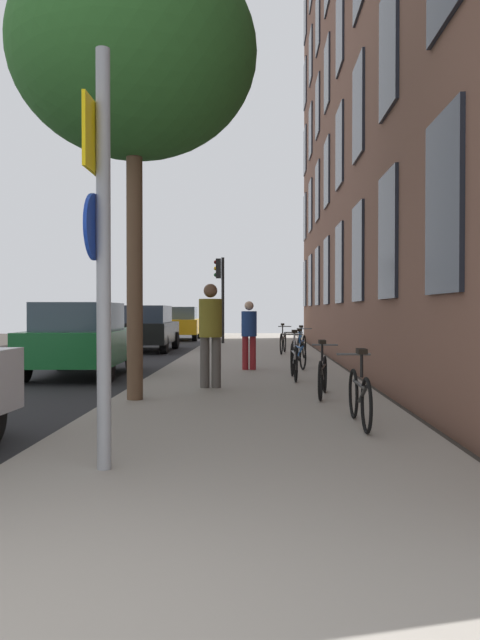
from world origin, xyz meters
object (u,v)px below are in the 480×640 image
(bicycle_4, at_px, (302,346))
(sign_post, at_px, (101,237))
(traffic_light, at_px, (220,284))
(bicycle_3, at_px, (298,353))
(bicycle_5, at_px, (283,342))
(car_1, at_px, (81,338))
(car_2, at_px, (148,328))
(pedestrian_1, at_px, (249,331))
(tree_near, at_px, (134,54))
(bicycle_1, at_px, (323,375))
(pedestrian_0, at_px, (211,328))
(bicycle_2, at_px, (294,360))
(car_3, at_px, (181,323))
(bicycle_0, at_px, (360,395))

(bicycle_4, bearing_deg, sign_post, -102.12)
(traffic_light, relative_size, bicycle_3, 2.16)
(bicycle_5, xyz_separation_m, car_1, (-4.68, -5.71, 0.36))
(car_1, xyz_separation_m, car_2, (-0.02, 8.33, 0.00))
(bicycle_3, xyz_separation_m, pedestrian_1, (-1.14, -0.48, 0.53))
(traffic_light, xyz_separation_m, car_1, (-2.35, -11.62, -1.68))
(tree_near, bearing_deg, bicycle_1, 7.72)
(bicycle_5, bearing_deg, tree_near, -104.70)
(car_2, bearing_deg, tree_near, -80.64)
(sign_post, bearing_deg, bicycle_1, 62.36)
(pedestrian_0, bearing_deg, bicycle_3, 64.82)
(tree_near, height_order, bicycle_2, tree_near)
(tree_near, relative_size, car_1, 1.69)
(bicycle_2, relative_size, bicycle_4, 1.05)
(pedestrian_0, xyz_separation_m, car_1, (-3.09, 2.83, -0.31))
(bicycle_4, relative_size, pedestrian_1, 1.04)
(bicycle_3, height_order, bicycle_4, bicycle_4)
(bicycle_1, height_order, car_3, car_3)
(car_2, bearing_deg, bicycle_5, -29.11)
(bicycle_3, relative_size, car_2, 0.37)
(bicycle_3, bearing_deg, bicycle_4, 84.11)
(bicycle_0, relative_size, pedestrian_1, 1.02)
(bicycle_3, relative_size, car_1, 0.40)
(pedestrian_1, bearing_deg, tree_near, -109.28)
(bicycle_0, bearing_deg, bicycle_4, 90.04)
(pedestrian_0, relative_size, car_3, 0.43)
(bicycle_0, height_order, car_3, car_3)
(sign_post, bearing_deg, pedestrian_0, 84.90)
(bicycle_1, relative_size, bicycle_5, 0.93)
(car_1, xyz_separation_m, car_3, (0.10, 16.66, -0.00))
(bicycle_0, distance_m, bicycle_4, 9.60)
(traffic_light, bearing_deg, pedestrian_0, -87.07)
(sign_post, bearing_deg, bicycle_4, 77.88)
(sign_post, relative_size, bicycle_1, 2.30)
(tree_near, bearing_deg, car_1, 115.71)
(car_1, bearing_deg, pedestrian_0, -42.55)
(tree_near, bearing_deg, bicycle_2, 47.55)
(bicycle_5, distance_m, car_3, 11.88)
(bicycle_0, height_order, bicycle_4, bicycle_4)
(bicycle_4, bearing_deg, car_3, 110.50)
(sign_post, bearing_deg, bicycle_0, 39.12)
(traffic_light, xyz_separation_m, bicycle_4, (2.75, -8.31, -2.04))
(tree_near, relative_size, bicycle_1, 4.40)
(bicycle_5, relative_size, car_1, 0.41)
(bicycle_3, bearing_deg, pedestrian_0, -115.18)
(bicycle_1, bearing_deg, bicycle_0, -85.68)
(bicycle_0, distance_m, bicycle_2, 4.83)
(bicycle_0, distance_m, bicycle_3, 7.20)
(car_2, bearing_deg, bicycle_4, -44.43)
(bicycle_4, height_order, bicycle_5, bicycle_5)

